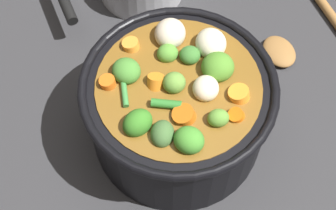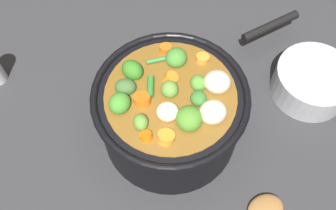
{
  "view_description": "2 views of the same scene",
  "coord_description": "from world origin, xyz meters",
  "views": [
    {
      "loc": [
        0.06,
        0.34,
        0.68
      ],
      "look_at": [
        0.02,
        0.01,
        0.11
      ],
      "focal_mm": 53.71,
      "sensor_mm": 36.0,
      "label": 1
    },
    {
      "loc": [
        -0.31,
        0.08,
        0.66
      ],
      "look_at": [
        -0.01,
        0.01,
        0.12
      ],
      "focal_mm": 41.39,
      "sensor_mm": 36.0,
      "label": 2
    }
  ],
  "objects": [
    {
      "name": "small_saucepan",
      "position": [
        0.02,
        -0.29,
        0.03
      ],
      "size": [
        0.24,
        0.18,
        0.06
      ],
      "color": "#ADADB2",
      "rests_on": "ground_plane"
    },
    {
      "name": "ground_plane",
      "position": [
        0.0,
        0.0,
        0.0
      ],
      "size": [
        1.1,
        1.1,
        0.0
      ],
      "primitive_type": "plane",
      "color": "#2D2D30"
    },
    {
      "name": "cooking_pot",
      "position": [
        -0.0,
        -0.0,
        0.07
      ],
      "size": [
        0.26,
        0.26,
        0.16
      ],
      "color": "black",
      "rests_on": "ground_plane"
    }
  ]
}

